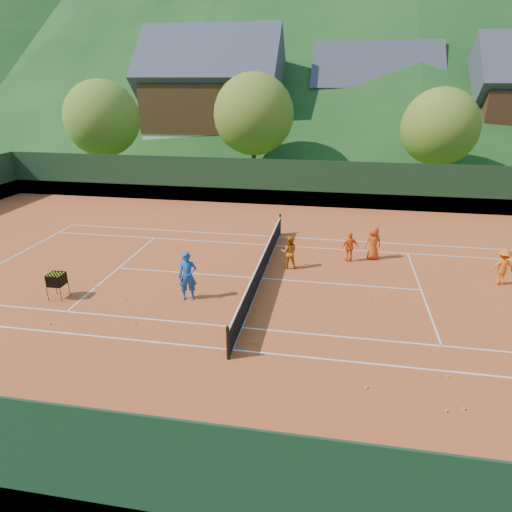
% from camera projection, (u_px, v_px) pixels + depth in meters
% --- Properties ---
extents(ground, '(400.00, 400.00, 0.00)m').
position_uv_depth(ground, '(261.00, 279.00, 19.06)').
color(ground, '#2F5219').
rests_on(ground, ground).
extents(clay_court, '(40.00, 24.00, 0.02)m').
position_uv_depth(clay_court, '(261.00, 279.00, 19.06)').
color(clay_court, '#B94A1E').
rests_on(clay_court, ground).
extents(coach, '(0.79, 0.64, 1.88)m').
position_uv_depth(coach, '(188.00, 276.00, 16.94)').
color(coach, '#194FA4').
rests_on(coach, clay_court).
extents(student_a, '(0.79, 0.65, 1.49)m').
position_uv_depth(student_a, '(289.00, 252.00, 19.87)').
color(student_a, orange).
rests_on(student_a, clay_court).
extents(student_b, '(0.86, 0.62, 1.36)m').
position_uv_depth(student_b, '(350.00, 247.00, 20.63)').
color(student_b, orange).
rests_on(student_b, clay_court).
extents(student_c, '(0.87, 0.72, 1.54)m').
position_uv_depth(student_c, '(373.00, 243.00, 20.86)').
color(student_c, '#CE4612').
rests_on(student_c, clay_court).
extents(student_d, '(1.05, 0.69, 1.53)m').
position_uv_depth(student_d, '(502.00, 267.00, 18.26)').
color(student_d, orange).
rests_on(student_d, clay_court).
extents(tennis_ball_0, '(0.07, 0.07, 0.07)m').
position_uv_depth(tennis_ball_0, '(446.00, 411.00, 11.40)').
color(tennis_ball_0, '#B7E225').
rests_on(tennis_ball_0, clay_court).
extents(tennis_ball_2, '(0.07, 0.07, 0.07)m').
position_uv_depth(tennis_ball_2, '(285.00, 299.00, 17.18)').
color(tennis_ball_2, '#B7E225').
rests_on(tennis_ball_2, clay_court).
extents(tennis_ball_4, '(0.07, 0.07, 0.07)m').
position_uv_depth(tennis_ball_4, '(50.00, 324.00, 15.46)').
color(tennis_ball_4, '#B7E225').
rests_on(tennis_ball_4, clay_court).
extents(tennis_ball_5, '(0.07, 0.07, 0.07)m').
position_uv_depth(tennis_ball_5, '(369.00, 299.00, 17.19)').
color(tennis_ball_5, '#B7E225').
rests_on(tennis_ball_5, clay_court).
extents(tennis_ball_6, '(0.07, 0.07, 0.07)m').
position_uv_depth(tennis_ball_6, '(448.00, 376.00, 12.72)').
color(tennis_ball_6, '#B7E225').
rests_on(tennis_ball_6, clay_court).
extents(tennis_ball_7, '(0.07, 0.07, 0.07)m').
position_uv_depth(tennis_ball_7, '(55.00, 283.00, 18.53)').
color(tennis_ball_7, '#B7E225').
rests_on(tennis_ball_7, clay_court).
extents(tennis_ball_9, '(0.07, 0.07, 0.07)m').
position_uv_depth(tennis_ball_9, '(135.00, 324.00, 15.47)').
color(tennis_ball_9, '#B7E225').
rests_on(tennis_ball_9, clay_court).
extents(tennis_ball_10, '(0.07, 0.07, 0.07)m').
position_uv_depth(tennis_ball_10, '(281.00, 295.00, 17.55)').
color(tennis_ball_10, '#B7E225').
rests_on(tennis_ball_10, clay_court).
extents(tennis_ball_11, '(0.07, 0.07, 0.07)m').
position_uv_depth(tennis_ball_11, '(125.00, 298.00, 17.24)').
color(tennis_ball_11, '#B7E225').
rests_on(tennis_ball_11, clay_court).
extents(tennis_ball_12, '(0.07, 0.07, 0.07)m').
position_uv_depth(tennis_ball_12, '(464.00, 408.00, 11.48)').
color(tennis_ball_12, '#B7E225').
rests_on(tennis_ball_12, clay_court).
extents(tennis_ball_13, '(0.07, 0.07, 0.07)m').
position_uv_depth(tennis_ball_13, '(95.00, 280.00, 18.81)').
color(tennis_ball_13, '#B7E225').
rests_on(tennis_ball_13, clay_court).
extents(tennis_ball_14, '(0.07, 0.07, 0.07)m').
position_uv_depth(tennis_ball_14, '(95.00, 287.00, 18.23)').
color(tennis_ball_14, '#B7E225').
rests_on(tennis_ball_14, clay_court).
extents(tennis_ball_15, '(0.07, 0.07, 0.07)m').
position_uv_depth(tennis_ball_15, '(192.00, 287.00, 18.23)').
color(tennis_ball_15, '#B7E225').
rests_on(tennis_ball_15, clay_court).
extents(tennis_ball_16, '(0.07, 0.07, 0.07)m').
position_uv_depth(tennis_ball_16, '(255.00, 342.00, 14.36)').
color(tennis_ball_16, '#B7E225').
rests_on(tennis_ball_16, clay_court).
extents(tennis_ball_17, '(0.07, 0.07, 0.07)m').
position_uv_depth(tennis_ball_17, '(254.00, 318.00, 15.82)').
color(tennis_ball_17, '#B7E225').
rests_on(tennis_ball_17, clay_court).
extents(tennis_ball_18, '(0.07, 0.07, 0.07)m').
position_uv_depth(tennis_ball_18, '(367.00, 387.00, 12.26)').
color(tennis_ball_18, '#B7E225').
rests_on(tennis_ball_18, clay_court).
extents(court_lines, '(23.83, 11.03, 0.00)m').
position_uv_depth(court_lines, '(261.00, 278.00, 19.05)').
color(court_lines, white).
rests_on(court_lines, clay_court).
extents(tennis_net, '(0.10, 12.07, 1.10)m').
position_uv_depth(tennis_net, '(262.00, 267.00, 18.88)').
color(tennis_net, black).
rests_on(tennis_net, clay_court).
extents(perimeter_fence, '(40.40, 24.24, 3.00)m').
position_uv_depth(perimeter_fence, '(262.00, 250.00, 18.60)').
color(perimeter_fence, black).
rests_on(perimeter_fence, clay_court).
extents(ball_hopper, '(0.57, 0.57, 1.00)m').
position_uv_depth(ball_hopper, '(57.00, 280.00, 17.09)').
color(ball_hopper, black).
rests_on(ball_hopper, clay_court).
extents(chalet_left, '(13.80, 9.93, 12.92)m').
position_uv_depth(chalet_left, '(213.00, 102.00, 46.19)').
color(chalet_left, beige).
rests_on(chalet_left, ground).
extents(chalet_mid, '(12.65, 8.82, 11.45)m').
position_uv_depth(chalet_mid, '(372.00, 108.00, 47.47)').
color(chalet_mid, beige).
rests_on(chalet_mid, ground).
extents(tree_a, '(6.00, 6.00, 7.88)m').
position_uv_depth(tree_a, '(102.00, 118.00, 36.45)').
color(tree_a, '#3F2819').
rests_on(tree_a, ground).
extents(tree_b, '(6.40, 6.40, 8.40)m').
position_uv_depth(tree_b, '(254.00, 114.00, 36.19)').
color(tree_b, '#3E2818').
rests_on(tree_b, ground).
extents(tree_c, '(5.60, 5.60, 7.35)m').
position_uv_depth(tree_c, '(440.00, 127.00, 33.21)').
color(tree_c, '#3E2819').
rests_on(tree_c, ground).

